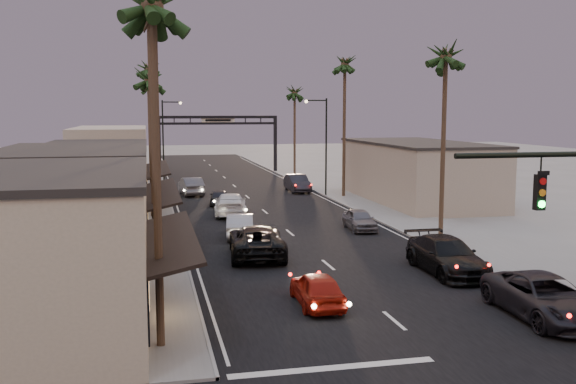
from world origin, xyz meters
name	(u,v)px	position (x,y,z in m)	size (l,w,h in m)	color
ground	(258,206)	(0.00, 40.00, 0.00)	(200.00, 200.00, 0.00)	slate
road	(249,198)	(0.00, 45.00, 0.00)	(14.00, 120.00, 0.02)	black
sidewalk_left	(142,191)	(-9.50, 52.00, 0.06)	(5.00, 92.00, 0.12)	slate
sidewalk_right	(329,186)	(9.50, 52.00, 0.06)	(5.00, 92.00, 0.12)	slate
storefront_near	(32,254)	(-13.00, 12.00, 2.75)	(8.00, 12.00, 5.50)	tan
storefront_mid	(74,201)	(-13.00, 26.00, 2.75)	(8.00, 14.00, 5.50)	gray
storefront_far	(96,177)	(-13.00, 42.00, 2.50)	(8.00, 16.00, 5.00)	tan
storefront_dist	(111,153)	(-13.00, 65.00, 3.00)	(8.00, 20.00, 6.00)	gray
building_right	(417,173)	(14.00, 40.00, 2.50)	(8.00, 18.00, 5.00)	gray
arch	(218,129)	(0.00, 70.00, 5.53)	(15.20, 0.40, 7.27)	black
streetlight_right	(323,139)	(6.92, 45.00, 5.33)	(2.13, 0.30, 9.00)	black
streetlight_left	(166,135)	(-6.92, 58.00, 5.33)	(2.13, 0.30, 9.00)	black
palm_lc	(149,74)	(-8.60, 36.00, 10.47)	(3.20, 3.20, 12.20)	#38281C
palm_ld	(148,65)	(-8.60, 55.00, 12.42)	(3.20, 3.20, 14.20)	#38281C
palm_ra	(446,49)	(8.60, 24.00, 11.44)	(3.20, 3.20, 13.20)	#38281C
palm_rb	(345,59)	(8.60, 44.00, 12.42)	(3.20, 3.20, 14.20)	#38281C
palm_rc	(295,89)	(8.60, 64.00, 10.47)	(3.20, 3.20, 12.20)	#38281C
palm_far	(150,84)	(-8.30, 78.00, 11.44)	(3.20, 3.20, 13.20)	#38281C
oncoming_red	(317,289)	(-2.33, 12.48, 0.70)	(1.65, 4.11, 1.40)	maroon
oncoming_pickup	(257,241)	(-3.24, 21.70, 0.86)	(2.85, 6.18, 1.72)	black
oncoming_silver	(240,225)	(-3.38, 27.20, 0.75)	(1.59, 4.55, 1.50)	#999A9E
oncoming_white	(230,204)	(-2.85, 35.92, 0.84)	(2.35, 5.77, 1.67)	silver
oncoming_dgrey	(219,197)	(-3.07, 41.42, 0.66)	(1.56, 3.88, 1.32)	black
oncoming_grey_far	(191,186)	(-4.94, 48.44, 0.83)	(1.77, 5.06, 1.67)	#4A4A4F
curbside_near	(545,297)	(5.68, 9.08, 0.82)	(2.70, 5.87, 1.63)	black
curbside_black	(447,256)	(5.15, 16.21, 0.86)	(2.41, 5.92, 1.72)	black
curbside_grey	(360,220)	(4.73, 28.01, 0.69)	(1.63, 4.05, 1.38)	#57565C
curbside_far	(297,183)	(5.38, 48.79, 0.83)	(1.76, 5.06, 1.67)	black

